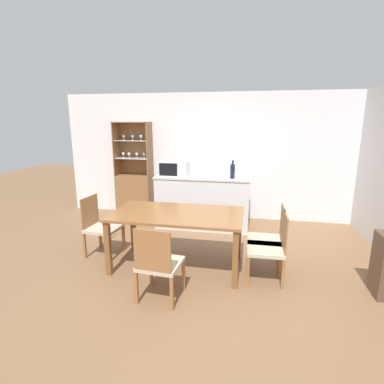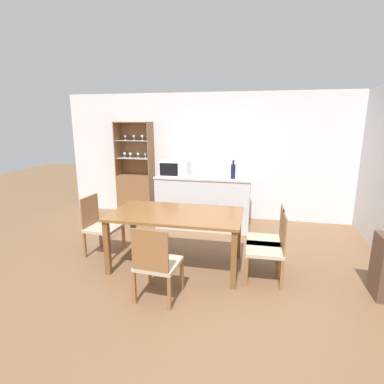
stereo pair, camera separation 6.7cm
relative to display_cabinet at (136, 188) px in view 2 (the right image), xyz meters
name	(u,v)px [view 2 (the right image)]	position (x,y,z in m)	size (l,w,h in m)	color
ground_plane	(200,276)	(1.87, -2.42, -0.58)	(18.00, 18.00, 0.00)	brown
wall_back	(224,157)	(1.87, 0.21, 0.69)	(6.80, 0.06, 2.55)	silver
kitchen_counter	(203,202)	(1.58, -0.53, -0.09)	(1.76, 0.63, 0.99)	silver
display_cabinet	(136,188)	(0.00, 0.00, 0.00)	(0.75, 0.37, 1.97)	brown
dining_table	(176,219)	(1.49, -2.18, 0.10)	(1.77, 0.98, 0.78)	brown
dining_chair_head_near	(157,263)	(1.49, -3.02, -0.14)	(0.49, 0.49, 0.89)	#C1B299
dining_chair_side_right_near	(268,248)	(2.73, -2.33, -0.14)	(0.47, 0.47, 0.89)	#C1B299
dining_chair_side_right_far	(268,239)	(2.73, -2.03, -0.14)	(0.46, 0.46, 0.89)	#C1B299
dining_chair_side_left_far	(101,226)	(0.26, -2.03, -0.14)	(0.49, 0.49, 0.89)	#C1B299
microwave	(175,168)	(1.04, -0.55, 0.54)	(0.53, 0.35, 0.27)	silver
wine_bottle	(233,171)	(2.13, -0.65, 0.54)	(0.08, 0.08, 0.33)	#141E38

